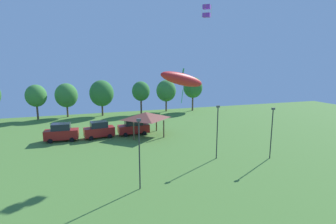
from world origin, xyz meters
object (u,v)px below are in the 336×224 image
at_px(kite_flying_2, 182,79).
at_px(treeline_tree_2, 66,95).
at_px(treeline_tree_4, 141,91).
at_px(treeline_tree_1, 36,96).
at_px(light_post_0, 217,129).
at_px(treeline_tree_3, 102,93).
at_px(light_post_2, 272,130).
at_px(parked_car_second_from_left, 99,130).
at_px(park_pavilion, 146,116).
at_px(parked_car_leftmost, 61,132).
at_px(light_post_1, 139,150).
at_px(kite_flying_5, 207,11).
at_px(treeline_tree_5, 166,91).
at_px(treeline_tree_6, 193,88).
at_px(parked_car_third_from_left, 134,127).

relative_size(kite_flying_2, treeline_tree_2, 0.72).
xyz_separation_m(treeline_tree_2, treeline_tree_4, (15.17, -1.36, 0.48)).
xyz_separation_m(treeline_tree_1, treeline_tree_2, (5.46, 0.86, -0.21)).
relative_size(light_post_0, treeline_tree_1, 0.91).
bearing_deg(treeline_tree_3, treeline_tree_4, -3.61).
bearing_deg(light_post_2, parked_car_second_from_left, 140.81).
bearing_deg(light_post_0, park_pavilion, 113.82).
relative_size(parked_car_leftmost, light_post_1, 0.74).
height_order(kite_flying_5, treeline_tree_1, kite_flying_5).
height_order(light_post_0, treeline_tree_2, treeline_tree_2).
bearing_deg(parked_car_second_from_left, park_pavilion, -13.22).
height_order(parked_car_leftmost, parked_car_second_from_left, parked_car_leftmost).
height_order(kite_flying_2, kite_flying_5, kite_flying_5).
height_order(park_pavilion, treeline_tree_1, treeline_tree_1).
distance_m(light_post_2, treeline_tree_2, 40.41).
relative_size(kite_flying_2, parked_car_second_from_left, 1.11).
relative_size(treeline_tree_1, treeline_tree_4, 0.97).
relative_size(treeline_tree_4, treeline_tree_5, 0.99).
relative_size(treeline_tree_2, treeline_tree_6, 0.89).
bearing_deg(parked_car_second_from_left, kite_flying_2, -76.64).
relative_size(parked_car_second_from_left, treeline_tree_2, 0.65).
relative_size(kite_flying_2, treeline_tree_5, 0.70).
distance_m(kite_flying_2, kite_flying_5, 16.78).
bearing_deg(parked_car_third_from_left, light_post_2, -50.96).
xyz_separation_m(parked_car_leftmost, parked_car_second_from_left, (5.19, -0.05, -0.03)).
xyz_separation_m(kite_flying_2, light_post_1, (-4.12, -0.57, -5.93)).
bearing_deg(kite_flying_2, light_post_1, -172.12).
bearing_deg(treeline_tree_3, parked_car_second_from_left, -95.83).
relative_size(kite_flying_5, light_post_1, 0.26).
height_order(park_pavilion, light_post_2, light_post_2).
xyz_separation_m(kite_flying_5, parked_car_leftmost, (-19.75, 5.07, -16.62)).
relative_size(kite_flying_5, parked_car_leftmost, 0.36).
relative_size(park_pavilion, light_post_2, 0.97).
xyz_separation_m(treeline_tree_5, treeline_tree_6, (6.15, -1.04, 0.66)).
bearing_deg(light_post_2, light_post_0, 162.56).
bearing_deg(treeline_tree_2, light_post_0, -60.44).
bearing_deg(light_post_2, treeline_tree_5, 93.94).
relative_size(treeline_tree_2, treeline_tree_5, 0.96).
height_order(parked_car_second_from_left, treeline_tree_1, treeline_tree_1).
xyz_separation_m(kite_flying_5, light_post_2, (3.76, -9.92, -14.47)).
distance_m(park_pavilion, light_post_2, 18.24).
height_order(kite_flying_5, treeline_tree_4, kite_flying_5).
xyz_separation_m(kite_flying_5, light_post_1, (-12.22, -12.65, -14.29)).
xyz_separation_m(kite_flying_5, treeline_tree_2, (-19.76, 22.92, -13.39)).
bearing_deg(parked_car_third_from_left, treeline_tree_1, 131.55).
bearing_deg(park_pavilion, light_post_2, -51.26).
relative_size(parked_car_second_from_left, light_post_0, 0.72).
bearing_deg(parked_car_second_from_left, treeline_tree_2, 98.86).
bearing_deg(park_pavilion, treeline_tree_1, 134.70).
bearing_deg(kite_flying_2, parked_car_leftmost, 124.20).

